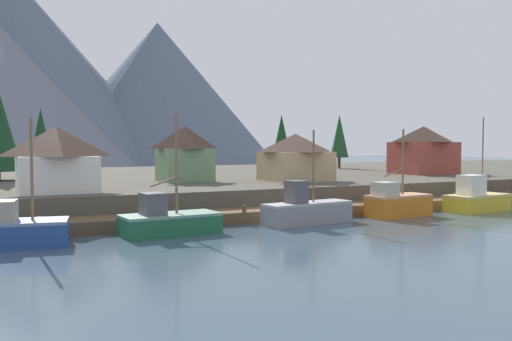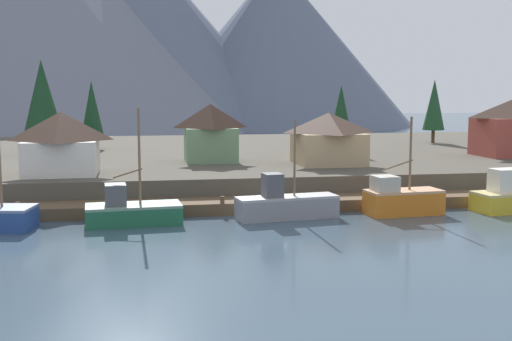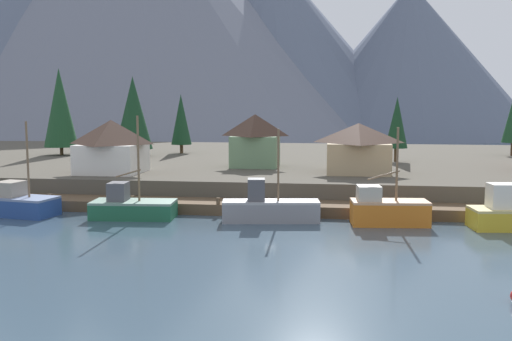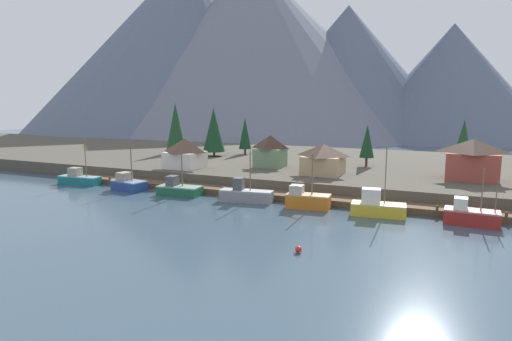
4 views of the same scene
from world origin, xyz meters
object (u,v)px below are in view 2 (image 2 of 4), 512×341
object	(u,v)px
fishing_boat_grey	(285,205)
conifer_mid_right	(42,103)
house_green	(211,132)
house_white	(61,142)
fishing_boat_orange	(401,200)
conifer_near_left	(341,112)
conifer_near_right	(92,110)
conifer_mid_left	(434,105)
house_tan	(328,138)
fishing_boat_green	(132,211)

from	to	relation	value
fishing_boat_grey	conifer_mid_right	xyz separation A→B (m)	(-22.93, 30.63, 7.58)
house_green	conifer_mid_right	xyz separation A→B (m)	(-18.94, 10.89, 3.00)
house_white	fishing_boat_orange	bearing A→B (deg)	-22.13
conifer_near_left	conifer_near_right	bearing A→B (deg)	164.56
fishing_boat_grey	conifer_mid_left	world-z (taller)	conifer_mid_left
conifer_mid_left	house_tan	bearing A→B (deg)	-133.67
fishing_boat_orange	conifer_mid_right	distance (m)	45.42
fishing_boat_orange	house_white	xyz separation A→B (m)	(-28.40, 11.55, 4.21)
fishing_boat_green	fishing_boat_grey	size ratio (longest dim) A/B	1.06
fishing_boat_grey	conifer_mid_left	size ratio (longest dim) A/B	0.91
fishing_boat_green	fishing_boat_grey	bearing A→B (deg)	-3.57
house_white	conifer_near_right	xyz separation A→B (m)	(0.88, 25.30, 2.16)
fishing_boat_grey	conifer_near_left	xyz separation A→B (m)	(13.29, 28.35, 6.42)
fishing_boat_grey	house_green	size ratio (longest dim) A/B	1.35
house_white	conifer_mid_left	world-z (taller)	conifer_mid_left
fishing_boat_orange	conifer_near_right	distance (m)	46.44
conifer_near_right	conifer_mid_right	bearing A→B (deg)	-129.72
fishing_boat_green	house_white	bearing A→B (deg)	114.37
fishing_boat_grey	conifer_near_right	size ratio (longest dim) A/B	0.94
fishing_boat_grey	conifer_near_right	world-z (taller)	conifer_near_right
fishing_boat_orange	conifer_near_right	bearing A→B (deg)	121.18
house_green	conifer_mid_right	size ratio (longest dim) A/B	0.55
house_white	conifer_near_right	world-z (taller)	conifer_near_right
fishing_boat_grey	house_white	bearing A→B (deg)	140.02
fishing_boat_green	house_green	xyz separation A→B (m)	(8.12, 19.92, 4.70)
fishing_boat_green	fishing_boat_orange	size ratio (longest dim) A/B	1.11
fishing_boat_orange	conifer_near_left	xyz separation A→B (m)	(3.47, 28.29, 6.30)
conifer_near_right	conifer_mid_left	xyz separation A→B (m)	(48.54, 2.46, 0.47)
conifer_mid_left	house_white	bearing A→B (deg)	-150.68
house_white	conifer_mid_right	world-z (taller)	conifer_mid_right
house_green	house_tan	xyz separation A→B (m)	(11.94, -4.35, -0.44)
fishing_boat_grey	conifer_mid_right	distance (m)	39.00
fishing_boat_orange	conifer_near_left	world-z (taller)	conifer_near_left
house_tan	house_white	distance (m)	26.80
fishing_boat_grey	house_green	bearing A→B (deg)	93.45
fishing_boat_orange	fishing_boat_grey	bearing A→B (deg)	174.77
conifer_near_right	conifer_mid_left	bearing A→B (deg)	2.90
fishing_boat_orange	house_tan	world-z (taller)	fishing_boat_orange
fishing_boat_grey	fishing_boat_orange	size ratio (longest dim) A/B	1.04
conifer_near_left	conifer_mid_left	world-z (taller)	conifer_mid_left
fishing_boat_grey	house_tan	distance (m)	17.81
fishing_boat_orange	house_tan	distance (m)	15.96
fishing_boat_grey	house_green	xyz separation A→B (m)	(-3.99, 19.74, 4.58)
house_green	conifer_near_right	bearing A→B (deg)	128.61
conifer_near_right	conifer_near_left	bearing A→B (deg)	-15.44
fishing_boat_grey	fishing_boat_orange	bearing A→B (deg)	-7.62
house_green	fishing_boat_green	bearing A→B (deg)	-112.18
fishing_boat_green	conifer_mid_right	world-z (taller)	conifer_mid_right
fishing_boat_orange	conifer_mid_right	world-z (taller)	conifer_mid_right
fishing_boat_green	house_tan	size ratio (longest dim) A/B	1.23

